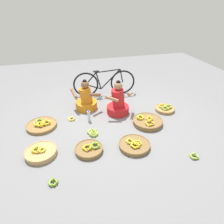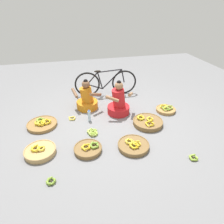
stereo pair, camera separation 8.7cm
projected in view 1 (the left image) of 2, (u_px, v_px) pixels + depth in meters
name	position (u px, v px, depth m)	size (l,w,h in m)	color
ground_plane	(110.00, 121.00, 4.35)	(10.00, 10.00, 0.00)	slate
vendor_woman_front	(118.00, 103.00, 4.52)	(0.72, 0.52, 0.82)	red
vendor_woman_behind	(86.00, 100.00, 4.73)	(0.70, 0.54, 0.76)	orange
bicycle_leaning	(104.00, 83.00, 5.32)	(1.70, 0.18, 0.73)	black
banana_basket_back_center	(134.00, 145.00, 3.58)	(0.58, 0.58, 0.15)	brown
banana_basket_front_right	(42.00, 125.00, 4.14)	(0.63, 0.63, 0.15)	olive
banana_basket_front_center	(165.00, 109.00, 4.73)	(0.47, 0.47, 0.14)	#A87F47
banana_basket_near_vendor	(89.00, 149.00, 3.48)	(0.51, 0.51, 0.15)	brown
banana_basket_near_bicycle	(41.00, 152.00, 3.40)	(0.55, 0.55, 0.16)	tan
banana_basket_mid_right	(147.00, 121.00, 4.23)	(0.65, 0.65, 0.16)	brown
loose_bananas_mid_left	(72.00, 119.00, 4.38)	(0.17, 0.16, 0.08)	yellow
loose_bananas_front_left	(194.00, 156.00, 3.35)	(0.15, 0.16, 0.08)	#8CAD38
loose_bananas_back_right	(93.00, 133.00, 3.93)	(0.24, 0.31, 0.09)	#9EB747
loose_bananas_back_left	(53.00, 182.00, 2.88)	(0.18, 0.18, 0.08)	olive
water_bottle	(89.00, 116.00, 4.28)	(0.07, 0.07, 0.27)	silver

